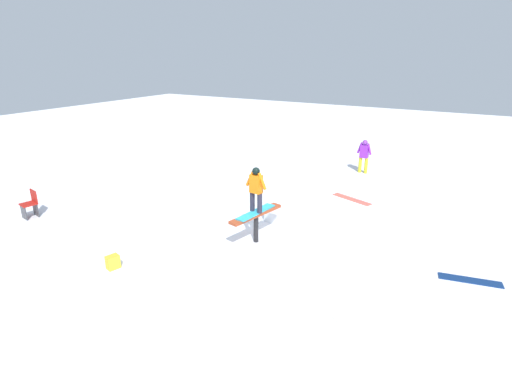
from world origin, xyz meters
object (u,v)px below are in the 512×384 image
(bystander_purple, at_px, (364,155))
(backpack_on_snow, at_px, (113,262))
(rail_feature, at_px, (256,218))
(folding_chair, at_px, (30,205))
(loose_snowboard_navy, at_px, (470,280))
(loose_snowboard_coral, at_px, (352,199))
(main_rider_on_rail, at_px, (256,191))
(loose_snowboard_white, at_px, (360,310))

(bystander_purple, distance_m, backpack_on_snow, 11.60)
(rail_feature, height_order, folding_chair, folding_chair)
(folding_chair, xyz_separation_m, backpack_on_snow, (0.93, 4.82, -0.24))
(loose_snowboard_navy, xyz_separation_m, folding_chair, (2.85, -12.48, 0.40))
(rail_feature, bearing_deg, bystander_purple, -172.68)
(bystander_purple, bearing_deg, loose_snowboard_navy, -52.82)
(loose_snowboard_coral, distance_m, loose_snowboard_navy, 5.61)
(main_rider_on_rail, distance_m, backpack_on_snow, 4.03)
(main_rider_on_rail, relative_size, backpack_on_snow, 4.30)
(bystander_purple, xyz_separation_m, loose_snowboard_navy, (7.41, 4.66, -0.81))
(bystander_purple, distance_m, folding_chair, 12.90)
(bystander_purple, xyz_separation_m, loose_snowboard_coral, (3.52, 0.62, -0.81))
(loose_snowboard_white, relative_size, backpack_on_snow, 3.90)
(folding_chair, bearing_deg, backpack_on_snow, 0.47)
(main_rider_on_rail, xyz_separation_m, bystander_purple, (-8.16, 0.68, -0.68))
(main_rider_on_rail, bearing_deg, folding_chair, -66.15)
(loose_snowboard_coral, relative_size, folding_chair, 1.75)
(rail_feature, xyz_separation_m, folding_chair, (2.10, -7.13, -0.30))
(loose_snowboard_navy, height_order, folding_chair, folding_chair)
(bystander_purple, height_order, backpack_on_snow, bystander_purple)
(rail_feature, distance_m, folding_chair, 7.44)
(rail_feature, xyz_separation_m, loose_snowboard_coral, (-4.64, 1.31, -0.71))
(rail_feature, bearing_deg, loose_snowboard_coral, 176.39)
(bystander_purple, bearing_deg, loose_snowboard_white, -69.24)
(loose_snowboard_coral, distance_m, folding_chair, 10.80)
(loose_snowboard_coral, height_order, folding_chair, folding_chair)
(loose_snowboard_navy, bearing_deg, main_rider_on_rail, -3.39)
(loose_snowboard_navy, xyz_separation_m, backpack_on_snow, (3.78, -7.65, 0.16))
(main_rider_on_rail, bearing_deg, rail_feature, 0.00)
(rail_feature, height_order, main_rider_on_rail, main_rider_on_rail)
(loose_snowboard_coral, bearing_deg, backpack_on_snow, -95.51)
(backpack_on_snow, bearing_deg, main_rider_on_rail, -22.06)
(main_rider_on_rail, bearing_deg, loose_snowboard_coral, 171.74)
(loose_snowboard_white, distance_m, loose_snowboard_coral, 6.66)
(main_rider_on_rail, relative_size, loose_snowboard_coral, 0.95)
(loose_snowboard_white, bearing_deg, bystander_purple, -127.72)
(loose_snowboard_coral, bearing_deg, bystander_purple, 119.74)
(loose_snowboard_white, distance_m, folding_chair, 10.60)
(loose_snowboard_white, height_order, loose_snowboard_coral, same)
(bystander_purple, distance_m, loose_snowboard_navy, 8.79)
(rail_feature, xyz_separation_m, bystander_purple, (-8.16, 0.68, 0.10))
(folding_chair, relative_size, backpack_on_snow, 2.59)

